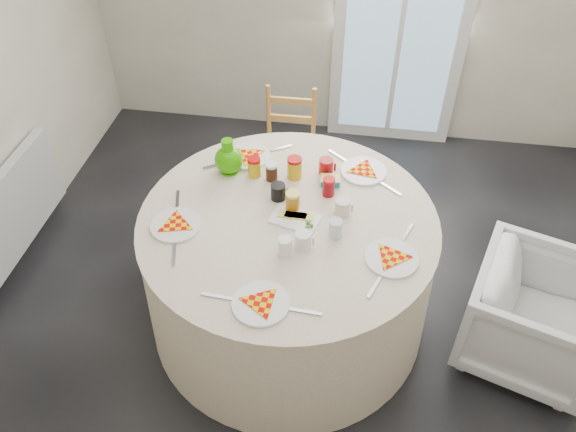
# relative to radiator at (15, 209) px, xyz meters

# --- Properties ---
(floor) EXTENTS (4.00, 4.00, 0.00)m
(floor) POSITION_rel_radiator_xyz_m (1.94, -0.20, -0.38)
(floor) COLOR black
(floor) RESTS_ON ground
(glass_door) EXTENTS (1.00, 0.08, 2.10)m
(glass_door) POSITION_rel_radiator_xyz_m (2.34, 1.75, 0.67)
(glass_door) COLOR silver
(glass_door) RESTS_ON floor
(radiator) EXTENTS (0.07, 1.00, 0.55)m
(radiator) POSITION_rel_radiator_xyz_m (0.00, 0.00, 0.00)
(radiator) COLOR silver
(radiator) RESTS_ON floor
(table) EXTENTS (1.62, 1.62, 0.82)m
(table) POSITION_rel_radiator_xyz_m (1.80, -0.25, -0.01)
(table) COLOR beige
(table) RESTS_ON floor
(wooden_chair) EXTENTS (0.38, 0.36, 0.84)m
(wooden_chair) POSITION_rel_radiator_xyz_m (1.63, 0.84, 0.09)
(wooden_chair) COLOR gold
(wooden_chair) RESTS_ON floor
(armchair) EXTENTS (0.81, 0.84, 0.69)m
(armchair) POSITION_rel_radiator_xyz_m (3.16, -0.33, 0.01)
(armchair) COLOR silver
(armchair) RESTS_ON floor
(place_settings) EXTENTS (1.82, 1.82, 0.03)m
(place_settings) POSITION_rel_radiator_xyz_m (1.80, -0.25, 0.39)
(place_settings) COLOR silver
(place_settings) RESTS_ON table
(jar_cluster) EXTENTS (0.51, 0.28, 0.14)m
(jar_cluster) POSITION_rel_radiator_xyz_m (1.76, 0.02, 0.44)
(jar_cluster) COLOR olive
(jar_cluster) RESTS_ON table
(butter_tub) EXTENTS (0.12, 0.09, 0.04)m
(butter_tub) POSITION_rel_radiator_xyz_m (1.99, 0.06, 0.41)
(butter_tub) COLOR #117FB4
(butter_tub) RESTS_ON table
(green_pitcher) EXTENTS (0.19, 0.19, 0.21)m
(green_pitcher) POSITION_rel_radiator_xyz_m (1.41, 0.09, 0.49)
(green_pitcher) COLOR #309F01
(green_pitcher) RESTS_ON table
(cheese_platter) EXTENTS (0.28, 0.22, 0.03)m
(cheese_platter) POSITION_rel_radiator_xyz_m (1.84, -0.26, 0.39)
(cheese_platter) COLOR silver
(cheese_platter) RESTS_ON table
(mugs_glasses) EXTENTS (0.79, 0.79, 0.11)m
(mugs_glasses) POSITION_rel_radiator_xyz_m (1.90, -0.22, 0.43)
(mugs_glasses) COLOR #ADADAD
(mugs_glasses) RESTS_ON table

